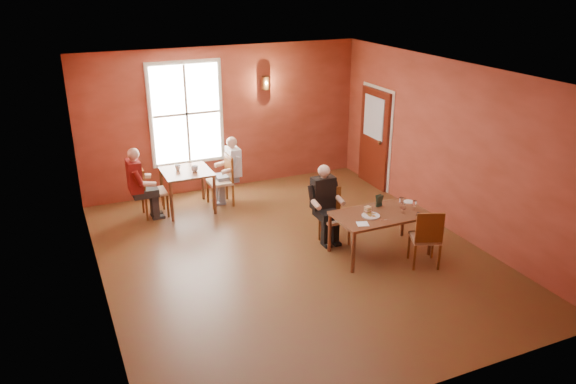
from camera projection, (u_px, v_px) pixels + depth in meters
name	position (u px, v px, depth m)	size (l,w,h in m)	color
ground	(293.00, 255.00, 9.30)	(6.00, 7.00, 0.01)	brown
wall_back	(224.00, 119.00, 11.72)	(6.00, 0.04, 3.00)	brown
wall_front	(433.00, 272.00, 5.78)	(6.00, 0.04, 3.00)	brown
wall_left	(92.00, 199.00, 7.62)	(0.04, 7.00, 3.00)	brown
wall_right	(448.00, 147.00, 9.88)	(0.04, 7.00, 3.00)	brown
ceiling	(294.00, 73.00, 8.20)	(6.00, 7.00, 0.04)	white
window	(186.00, 114.00, 11.31)	(1.36, 0.10, 1.96)	white
door	(374.00, 138.00, 11.98)	(0.12, 1.04, 2.10)	maroon
wall_sconce	(265.00, 83.00, 11.72)	(0.16, 0.16, 0.28)	brown
main_table	(380.00, 233.00, 9.24)	(1.53, 0.86, 0.72)	brown
chair_diner_main	(334.00, 217.00, 9.56)	(0.42, 0.42, 0.94)	brown
diner_main	(336.00, 208.00, 9.47)	(0.52, 0.52, 1.31)	#33251C
chair_empty	(425.00, 237.00, 8.84)	(0.43, 0.43, 0.97)	brown
plate_food	(371.00, 215.00, 8.99)	(0.29, 0.29, 0.04)	white
sandwich	(368.00, 211.00, 9.07)	(0.09, 0.09, 0.11)	tan
goblet_a	(401.00, 202.00, 9.30)	(0.08, 0.08, 0.19)	white
goblet_b	(415.00, 205.00, 9.20)	(0.07, 0.07, 0.18)	silver
goblet_c	(404.00, 208.00, 9.08)	(0.07, 0.07, 0.17)	white
menu_stand	(379.00, 201.00, 9.35)	(0.12, 0.06, 0.20)	#1F3224
knife	(385.00, 220.00, 8.86)	(0.19, 0.02, 0.00)	silver
napkin	(363.00, 224.00, 8.72)	(0.18, 0.18, 0.01)	white
side_plate	(409.00, 202.00, 9.55)	(0.17, 0.17, 0.01)	white
sunglasses	(418.00, 214.00, 9.07)	(0.13, 0.04, 0.02)	black
second_table	(188.00, 190.00, 10.92)	(0.91, 0.91, 0.81)	brown
chair_diner_white	(220.00, 181.00, 11.13)	(0.45, 0.45, 1.02)	#412610
diner_white	(221.00, 174.00, 11.09)	(0.52, 0.52, 1.30)	white
chair_diner_maroon	(154.00, 191.00, 10.64)	(0.44, 0.44, 1.00)	brown
diner_maroon	(151.00, 182.00, 10.56)	(0.55, 0.55, 1.36)	maroon
cup_a	(195.00, 169.00, 10.73)	(0.13, 0.13, 0.11)	white
cup_b	(178.00, 168.00, 10.79)	(0.11, 0.11, 0.10)	white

